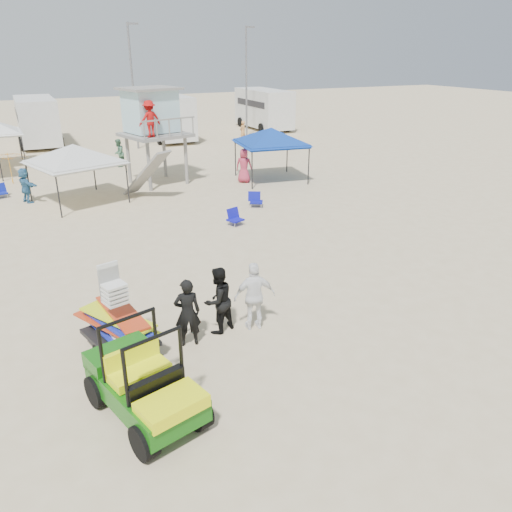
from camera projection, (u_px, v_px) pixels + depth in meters
name	position (u px, v px, depth m)	size (l,w,h in m)	color
ground	(295.00, 361.00, 11.03)	(140.00, 140.00, 0.00)	beige
utility_cart	(143.00, 377.00, 9.03)	(1.84, 2.72, 1.88)	#13590E
surf_trailer	(118.00, 323.00, 11.00)	(1.56, 2.25, 1.95)	black
man_left	(187.00, 313.00, 11.35)	(0.61, 0.40, 1.66)	black
man_mid	(218.00, 300.00, 11.90)	(0.81, 0.63, 1.67)	black
man_right	(255.00, 296.00, 12.02)	(1.02, 0.42, 1.74)	white
lifeguard_tower	(151.00, 115.00, 24.42)	(3.49, 3.49, 4.58)	gray
canopy_blue	(271.00, 130.00, 25.36)	(3.55, 3.55, 3.11)	black
canopy_white_a	(73.00, 147.00, 21.52)	(4.14, 4.14, 3.00)	black
umbrella_b	(11.00, 168.00, 25.30)	(1.76, 1.79, 1.61)	orange
beach_chair_a	(0.00, 191.00, 23.10)	(0.68, 0.74, 0.64)	#0E1D9D
beach_chair_b	(234.00, 217.00, 19.51)	(0.67, 0.73, 0.64)	#0F0FAA
beach_chair_c	(255.00, 199.00, 21.79)	(0.71, 0.79, 0.64)	#0D1293
rv_mid_left	(37.00, 119.00, 35.33)	(2.65, 6.50, 3.25)	silver
rv_mid_right	(166.00, 115.00, 37.70)	(2.64, 7.00, 3.25)	silver
rv_far_right	(264.00, 107.00, 42.56)	(2.64, 6.60, 3.25)	silver
light_pole_left	(133.00, 88.00, 33.16)	(0.14, 0.14, 8.00)	slate
light_pole_right	(246.00, 83.00, 38.02)	(0.14, 0.14, 8.00)	slate
distant_beachgoers	(144.00, 163.00, 26.48)	(16.01, 11.75, 1.74)	teal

